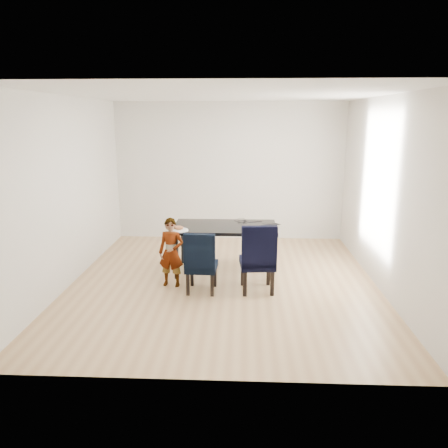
{
  "coord_description": "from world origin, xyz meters",
  "views": [
    {
      "loc": [
        0.29,
        -6.12,
        2.4
      ],
      "look_at": [
        0.0,
        0.2,
        0.85
      ],
      "focal_mm": 35.0,
      "sensor_mm": 36.0,
      "label": 1
    }
  ],
  "objects_px": {
    "plate": "(179,230)",
    "laptop": "(268,225)",
    "child": "(171,252)",
    "chair_right": "(257,257)",
    "dining_table": "(225,249)",
    "chair_left": "(201,261)"
  },
  "relations": [
    {
      "from": "dining_table",
      "to": "laptop",
      "type": "bearing_deg",
      "value": 1.23
    },
    {
      "from": "chair_right",
      "to": "laptop",
      "type": "xyz_separation_m",
      "value": [
        0.19,
        0.79,
        0.27
      ]
    },
    {
      "from": "dining_table",
      "to": "chair_left",
      "type": "distance_m",
      "value": 0.89
    },
    {
      "from": "chair_left",
      "to": "chair_right",
      "type": "height_order",
      "value": "chair_right"
    },
    {
      "from": "chair_left",
      "to": "plate",
      "type": "relative_size",
      "value": 3.12
    },
    {
      "from": "dining_table",
      "to": "chair_left",
      "type": "bearing_deg",
      "value": -109.16
    },
    {
      "from": "plate",
      "to": "laptop",
      "type": "bearing_deg",
      "value": 15.08
    },
    {
      "from": "dining_table",
      "to": "chair_right",
      "type": "relative_size",
      "value": 1.61
    },
    {
      "from": "chair_right",
      "to": "child",
      "type": "xyz_separation_m",
      "value": [
        -1.24,
        0.13,
        0.01
      ]
    },
    {
      "from": "chair_left",
      "to": "dining_table",
      "type": "bearing_deg",
      "value": 73.15
    },
    {
      "from": "laptop",
      "to": "plate",
      "type": "bearing_deg",
      "value": -21.33
    },
    {
      "from": "child",
      "to": "plate",
      "type": "relative_size",
      "value": 3.56
    },
    {
      "from": "laptop",
      "to": "chair_right",
      "type": "bearing_deg",
      "value": 40.19
    },
    {
      "from": "child",
      "to": "laptop",
      "type": "bearing_deg",
      "value": 32.9
    },
    {
      "from": "child",
      "to": "plate",
      "type": "bearing_deg",
      "value": 84.06
    },
    {
      "from": "dining_table",
      "to": "laptop",
      "type": "relative_size",
      "value": 4.86
    },
    {
      "from": "dining_table",
      "to": "chair_left",
      "type": "xyz_separation_m",
      "value": [
        -0.29,
        -0.84,
        0.07
      ]
    },
    {
      "from": "chair_right",
      "to": "plate",
      "type": "height_order",
      "value": "chair_right"
    },
    {
      "from": "child",
      "to": "laptop",
      "type": "distance_m",
      "value": 1.6
    },
    {
      "from": "dining_table",
      "to": "child",
      "type": "height_order",
      "value": "child"
    },
    {
      "from": "plate",
      "to": "child",
      "type": "bearing_deg",
      "value": -103.86
    },
    {
      "from": "plate",
      "to": "laptop",
      "type": "xyz_separation_m",
      "value": [
        1.35,
        0.36,
        0.01
      ]
    }
  ]
}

